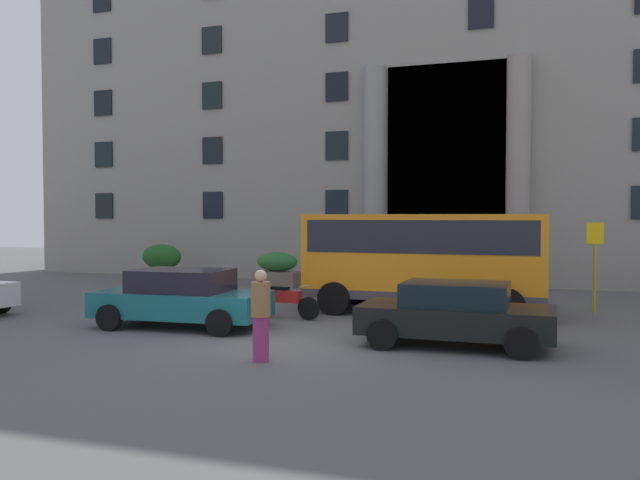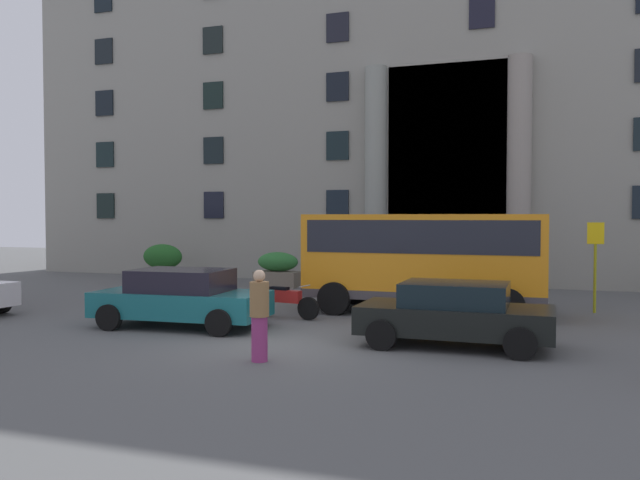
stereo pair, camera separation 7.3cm
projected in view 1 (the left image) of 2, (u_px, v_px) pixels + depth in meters
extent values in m
cube|color=#545555|center=(277.00, 348.00, 13.54)|extent=(80.00, 64.00, 0.12)
cube|color=gray|center=(426.00, 117.00, 29.78)|extent=(35.72, 9.00, 14.48)
cube|color=black|center=(445.00, 175.00, 25.19)|extent=(4.57, 0.12, 8.60)
cylinder|color=gray|center=(375.00, 176.00, 25.80)|extent=(0.88, 0.88, 8.60)
cylinder|color=gray|center=(518.00, 173.00, 24.00)|extent=(0.88, 0.88, 8.60)
cube|color=black|center=(104.00, 206.00, 30.36)|extent=(0.95, 0.08, 1.17)
cube|color=black|center=(213.00, 205.00, 28.47)|extent=(0.95, 0.08, 1.17)
cube|color=black|center=(337.00, 204.00, 26.59)|extent=(0.95, 0.08, 1.17)
cube|color=black|center=(104.00, 154.00, 30.27)|extent=(0.95, 0.08, 1.17)
cube|color=black|center=(212.00, 150.00, 28.39)|extent=(0.95, 0.08, 1.17)
cube|color=black|center=(337.00, 146.00, 26.50)|extent=(0.95, 0.08, 1.17)
cube|color=black|center=(103.00, 103.00, 30.19)|extent=(0.95, 0.08, 1.17)
cube|color=black|center=(212.00, 95.00, 28.30)|extent=(0.95, 0.08, 1.17)
cube|color=black|center=(337.00, 87.00, 26.42)|extent=(0.95, 0.08, 1.17)
cube|color=black|center=(102.00, 51.00, 30.10)|extent=(0.95, 0.08, 1.17)
cube|color=black|center=(212.00, 40.00, 28.21)|extent=(0.95, 0.08, 1.17)
cube|color=black|center=(337.00, 27.00, 26.33)|extent=(0.95, 0.08, 1.17)
cube|color=black|center=(481.00, 13.00, 24.45)|extent=(0.95, 0.08, 1.17)
cube|color=orange|center=(425.00, 256.00, 17.97)|extent=(6.49, 2.33, 2.29)
cube|color=#1F222B|center=(425.00, 236.00, 17.95)|extent=(6.10, 2.36, 0.88)
cube|color=#1F222B|center=(546.00, 244.00, 16.93)|extent=(0.07, 1.93, 1.10)
cube|color=#474246|center=(425.00, 293.00, 18.01)|extent=(6.49, 2.37, 0.24)
cylinder|color=black|center=(511.00, 295.00, 18.36)|extent=(0.90, 0.28, 0.90)
cylinder|color=black|center=(507.00, 306.00, 16.19)|extent=(0.90, 0.28, 0.90)
cylinder|color=black|center=(357.00, 289.00, 19.84)|extent=(0.90, 0.28, 0.90)
cylinder|color=black|center=(334.00, 298.00, 17.67)|extent=(0.90, 0.28, 0.90)
cylinder|color=#9B9C17|center=(595.00, 269.00, 18.06)|extent=(0.08, 0.08, 2.47)
cube|color=yellow|center=(595.00, 233.00, 17.99)|extent=(0.44, 0.03, 0.60)
cube|color=gray|center=(162.00, 275.00, 26.82)|extent=(1.85, 0.97, 0.51)
ellipsoid|color=#205921|center=(162.00, 257.00, 26.79)|extent=(1.78, 0.88, 1.03)
cube|color=#726658|center=(277.00, 279.00, 24.75)|extent=(1.69, 0.95, 0.59)
ellipsoid|color=#2B6E30|center=(277.00, 262.00, 24.72)|extent=(1.62, 0.86, 0.74)
cube|color=#686857|center=(415.00, 285.00, 22.89)|extent=(1.88, 0.81, 0.51)
ellipsoid|color=#294E1F|center=(415.00, 263.00, 22.86)|extent=(1.81, 0.73, 1.08)
cylinder|color=black|center=(1.00, 302.00, 17.94)|extent=(0.63, 0.22, 0.62)
cube|color=#1A646B|center=(182.00, 304.00, 15.72)|extent=(4.25, 2.09, 0.60)
cube|color=black|center=(182.00, 280.00, 15.70)|extent=(2.33, 1.75, 0.53)
cylinder|color=black|center=(250.00, 311.00, 16.24)|extent=(0.63, 0.24, 0.62)
cylinder|color=black|center=(220.00, 323.00, 14.48)|extent=(0.63, 0.24, 0.62)
cylinder|color=black|center=(150.00, 307.00, 16.99)|extent=(0.63, 0.24, 0.62)
cylinder|color=black|center=(109.00, 318.00, 15.23)|extent=(0.63, 0.24, 0.62)
cube|color=black|center=(456.00, 320.00, 13.39)|extent=(3.92, 1.77, 0.57)
cube|color=black|center=(456.00, 294.00, 13.37)|extent=(2.12, 1.56, 0.48)
cylinder|color=black|center=(524.00, 328.00, 13.79)|extent=(0.62, 0.20, 0.62)
cylinder|color=black|center=(521.00, 343.00, 12.12)|extent=(0.62, 0.20, 0.62)
cylinder|color=black|center=(401.00, 321.00, 14.67)|extent=(0.62, 0.20, 0.62)
cylinder|color=black|center=(382.00, 335.00, 13.00)|extent=(0.62, 0.20, 0.62)
cylinder|color=black|center=(309.00, 309.00, 16.79)|extent=(0.61, 0.19, 0.60)
cylinder|color=black|center=(263.00, 305.00, 17.44)|extent=(0.61, 0.21, 0.60)
cube|color=#AF2320|center=(285.00, 296.00, 17.11)|extent=(0.93, 0.37, 0.32)
cube|color=black|center=(279.00, 289.00, 17.18)|extent=(0.54, 0.28, 0.12)
cylinder|color=#A5A5A8|center=(305.00, 286.00, 16.82)|extent=(0.11, 0.55, 0.03)
cylinder|color=#963370|center=(261.00, 339.00, 12.00)|extent=(0.30, 0.30, 0.84)
cylinder|color=olive|center=(261.00, 299.00, 11.97)|extent=(0.36, 0.36, 0.64)
sphere|color=#DDB48D|center=(261.00, 276.00, 11.95)|extent=(0.22, 0.22, 0.22)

